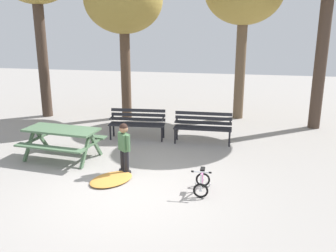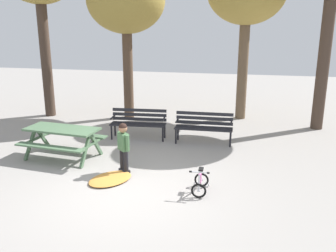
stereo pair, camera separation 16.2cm
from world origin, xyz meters
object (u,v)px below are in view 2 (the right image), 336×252
at_px(park_bench_left, 204,125).
at_px(picnic_table, 62,135).
at_px(kids_bicycle, 200,183).
at_px(child_standing, 123,143).
at_px(park_bench_far_left, 139,121).

bearing_deg(park_bench_left, picnic_table, -149.65).
relative_size(picnic_table, park_bench_left, 1.20).
height_order(picnic_table, kids_bicycle, picnic_table).
distance_m(park_bench_left, child_standing, 2.92).
bearing_deg(kids_bicycle, picnic_table, 161.13).
height_order(child_standing, kids_bicycle, child_standing).
distance_m(park_bench_left, kids_bicycle, 3.19).
distance_m(park_bench_far_left, park_bench_left, 1.90).
relative_size(park_bench_left, kids_bicycle, 2.85).
bearing_deg(park_bench_left, park_bench_far_left, 179.41).
xyz_separation_m(park_bench_left, kids_bicycle, (0.31, -3.15, -0.31)).
height_order(park_bench_left, child_standing, child_standing).
relative_size(park_bench_far_left, kids_bicycle, 2.88).
bearing_deg(picnic_table, child_standing, -17.70).
height_order(park_bench_left, kids_bicycle, park_bench_left).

